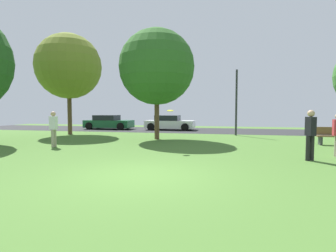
{
  "coord_description": "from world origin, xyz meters",
  "views": [
    {
      "loc": [
        2.33,
        -6.75,
        1.77
      ],
      "look_at": [
        0.0,
        3.46,
        1.13
      ],
      "focal_mm": 28.55,
      "sensor_mm": 36.0,
      "label": 1
    }
  ],
  "objects_px": {
    "oak_tree_left": "(157,67)",
    "frisbee_disc": "(170,111)",
    "park_bench": "(333,136)",
    "person_bystander": "(310,133)",
    "parked_car_white": "(170,123)",
    "oak_tree_center": "(69,66)",
    "street_lamp_post": "(236,103)",
    "parked_car_green": "(108,123)",
    "person_catcher": "(54,127)"
  },
  "relations": [
    {
      "from": "frisbee_disc",
      "to": "street_lamp_post",
      "type": "relative_size",
      "value": 0.07
    },
    {
      "from": "oak_tree_center",
      "to": "person_bystander",
      "type": "relative_size",
      "value": 4.06
    },
    {
      "from": "frisbee_disc",
      "to": "street_lamp_post",
      "type": "distance_m",
      "value": 8.42
    },
    {
      "from": "oak_tree_center",
      "to": "frisbee_disc",
      "type": "relative_size",
      "value": 22.97
    },
    {
      "from": "person_catcher",
      "to": "person_bystander",
      "type": "relative_size",
      "value": 0.96
    },
    {
      "from": "park_bench",
      "to": "street_lamp_post",
      "type": "bearing_deg",
      "value": -42.07
    },
    {
      "from": "person_bystander",
      "to": "parked_car_white",
      "type": "xyz_separation_m",
      "value": [
        -7.84,
        12.8,
        -0.38
      ]
    },
    {
      "from": "person_catcher",
      "to": "street_lamp_post",
      "type": "relative_size",
      "value": 0.38
    },
    {
      "from": "person_catcher",
      "to": "frisbee_disc",
      "type": "bearing_deg",
      "value": 0.0
    },
    {
      "from": "oak_tree_center",
      "to": "street_lamp_post",
      "type": "bearing_deg",
      "value": 9.1
    },
    {
      "from": "park_bench",
      "to": "street_lamp_post",
      "type": "relative_size",
      "value": 0.36
    },
    {
      "from": "frisbee_disc",
      "to": "oak_tree_left",
      "type": "bearing_deg",
      "value": 112.22
    },
    {
      "from": "person_catcher",
      "to": "frisbee_disc",
      "type": "relative_size",
      "value": 5.44
    },
    {
      "from": "oak_tree_left",
      "to": "frisbee_disc",
      "type": "relative_size",
      "value": 21.02
    },
    {
      "from": "parked_car_white",
      "to": "oak_tree_center",
      "type": "bearing_deg",
      "value": -136.37
    },
    {
      "from": "parked_car_white",
      "to": "street_lamp_post",
      "type": "xyz_separation_m",
      "value": [
        5.56,
        -3.91,
        1.65
      ]
    },
    {
      "from": "frisbee_disc",
      "to": "parked_car_white",
      "type": "height_order",
      "value": "frisbee_disc"
    },
    {
      "from": "oak_tree_left",
      "to": "oak_tree_center",
      "type": "bearing_deg",
      "value": 166.35
    },
    {
      "from": "frisbee_disc",
      "to": "park_bench",
      "type": "distance_m",
      "value": 8.5
    },
    {
      "from": "oak_tree_left",
      "to": "parked_car_white",
      "type": "height_order",
      "value": "oak_tree_left"
    },
    {
      "from": "oak_tree_left",
      "to": "oak_tree_center",
      "type": "height_order",
      "value": "oak_tree_center"
    },
    {
      "from": "oak_tree_left",
      "to": "parked_car_green",
      "type": "distance_m",
      "value": 10.35
    },
    {
      "from": "oak_tree_center",
      "to": "parked_car_white",
      "type": "xyz_separation_m",
      "value": [
        6.06,
        5.78,
        -4.24
      ]
    },
    {
      "from": "person_catcher",
      "to": "park_bench",
      "type": "xyz_separation_m",
      "value": [
        13.2,
        3.71,
        -0.47
      ]
    },
    {
      "from": "person_catcher",
      "to": "park_bench",
      "type": "bearing_deg",
      "value": 15.72
    },
    {
      "from": "oak_tree_left",
      "to": "frisbee_disc",
      "type": "distance_m",
      "value": 5.33
    },
    {
      "from": "oak_tree_left",
      "to": "person_bystander",
      "type": "distance_m",
      "value": 9.38
    },
    {
      "from": "person_bystander",
      "to": "parked_car_white",
      "type": "distance_m",
      "value": 15.01
    },
    {
      "from": "oak_tree_center",
      "to": "frisbee_disc",
      "type": "height_order",
      "value": "oak_tree_center"
    },
    {
      "from": "person_catcher",
      "to": "park_bench",
      "type": "height_order",
      "value": "person_catcher"
    },
    {
      "from": "frisbee_disc",
      "to": "parked_car_white",
      "type": "xyz_separation_m",
      "value": [
        -2.64,
        11.79,
        -1.13
      ]
    },
    {
      "from": "parked_car_green",
      "to": "street_lamp_post",
      "type": "height_order",
      "value": "street_lamp_post"
    },
    {
      "from": "person_catcher",
      "to": "parked_car_white",
      "type": "distance_m",
      "value": 12.18
    },
    {
      "from": "park_bench",
      "to": "street_lamp_post",
      "type": "xyz_separation_m",
      "value": [
        -4.62,
        4.17,
        1.79
      ]
    },
    {
      "from": "person_catcher",
      "to": "frisbee_disc",
      "type": "xyz_separation_m",
      "value": [
        5.66,
        -0.0,
        0.8
      ]
    },
    {
      "from": "oak_tree_center",
      "to": "street_lamp_post",
      "type": "xyz_separation_m",
      "value": [
        11.62,
        1.86,
        -2.58
      ]
    },
    {
      "from": "parked_car_green",
      "to": "parked_car_white",
      "type": "relative_size",
      "value": 1.02
    },
    {
      "from": "oak_tree_center",
      "to": "frisbee_disc",
      "type": "distance_m",
      "value": 11.03
    },
    {
      "from": "oak_tree_left",
      "to": "park_bench",
      "type": "relative_size",
      "value": 4.08
    },
    {
      "from": "street_lamp_post",
      "to": "oak_tree_left",
      "type": "bearing_deg",
      "value": -142.92
    },
    {
      "from": "person_bystander",
      "to": "oak_tree_center",
      "type": "bearing_deg",
      "value": 41.3
    },
    {
      "from": "person_bystander",
      "to": "park_bench",
      "type": "height_order",
      "value": "person_bystander"
    },
    {
      "from": "oak_tree_left",
      "to": "frisbee_disc",
      "type": "bearing_deg",
      "value": -67.78
    },
    {
      "from": "person_bystander",
      "to": "park_bench",
      "type": "bearing_deg",
      "value": -48.31
    },
    {
      "from": "oak_tree_left",
      "to": "parked_car_green",
      "type": "relative_size",
      "value": 1.52
    },
    {
      "from": "person_catcher",
      "to": "person_bystander",
      "type": "height_order",
      "value": "person_bystander"
    },
    {
      "from": "oak_tree_center",
      "to": "parked_car_green",
      "type": "distance_m",
      "value": 6.92
    },
    {
      "from": "person_bystander",
      "to": "street_lamp_post",
      "type": "distance_m",
      "value": 9.26
    },
    {
      "from": "person_bystander",
      "to": "frisbee_disc",
      "type": "bearing_deg",
      "value": 57.16
    },
    {
      "from": "frisbee_disc",
      "to": "street_lamp_post",
      "type": "height_order",
      "value": "street_lamp_post"
    }
  ]
}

